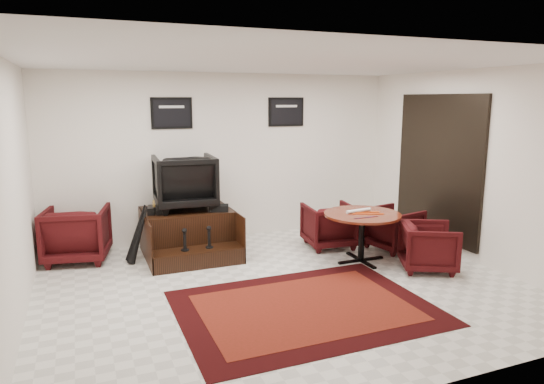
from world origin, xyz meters
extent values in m
plane|color=white|center=(0.00, 0.00, 0.00)|extent=(6.00, 6.00, 0.00)
cube|color=white|center=(0.00, 2.50, 1.40)|extent=(6.00, 0.02, 2.80)
cube|color=white|center=(0.00, -2.50, 1.40)|extent=(6.00, 0.02, 2.80)
cube|color=white|center=(-3.00, 0.00, 1.40)|extent=(0.02, 5.00, 2.80)
cube|color=white|center=(3.00, 0.00, 1.40)|extent=(0.02, 5.00, 2.80)
cube|color=white|center=(0.00, 0.00, 2.80)|extent=(6.00, 5.00, 0.02)
cube|color=black|center=(2.97, 0.70, 1.30)|extent=(0.05, 1.90, 2.30)
cube|color=black|center=(2.96, 0.70, 1.30)|extent=(0.02, 1.72, 2.12)
cube|color=black|center=(2.97, 0.70, 1.30)|extent=(0.03, 0.05, 2.12)
cube|color=black|center=(-0.90, 2.48, 2.15)|extent=(0.66, 0.03, 0.50)
cube|color=black|center=(-0.90, 2.46, 2.15)|extent=(0.58, 0.01, 0.42)
cube|color=silver|center=(-0.90, 2.46, 2.25)|extent=(0.40, 0.00, 0.04)
cube|color=black|center=(1.10, 2.48, 2.15)|extent=(0.66, 0.03, 0.50)
cube|color=black|center=(1.10, 2.46, 2.15)|extent=(0.58, 0.01, 0.42)
cube|color=silver|center=(1.10, 2.46, 2.25)|extent=(0.40, 0.00, 0.04)
cube|color=black|center=(-0.03, -0.69, 0.00)|extent=(2.87, 2.15, 0.01)
cube|color=#50180B|center=(-0.03, -0.69, 0.01)|extent=(2.36, 1.64, 0.01)
cube|color=black|center=(-0.84, 1.89, 0.35)|extent=(1.33, 0.99, 0.69)
cube|color=black|center=(-0.84, 1.20, 0.12)|extent=(1.33, 0.40, 0.25)
cube|color=black|center=(-1.50, 1.69, 0.35)|extent=(0.02, 1.38, 0.69)
cube|color=black|center=(-0.18, 1.69, 0.35)|extent=(0.02, 1.38, 0.69)
cylinder|color=black|center=(-1.02, 1.20, 0.26)|extent=(0.11, 0.11, 0.02)
cylinder|color=black|center=(-1.02, 1.20, 0.39)|extent=(0.04, 0.04, 0.24)
sphere|color=black|center=(-1.02, 1.20, 0.54)|extent=(0.07, 0.07, 0.07)
cylinder|color=black|center=(-0.66, 1.20, 0.26)|extent=(0.11, 0.11, 0.02)
cylinder|color=black|center=(-0.66, 1.20, 0.39)|extent=(0.04, 0.04, 0.24)
sphere|color=black|center=(-0.66, 1.20, 0.54)|extent=(0.07, 0.07, 0.07)
imported|color=black|center=(-0.84, 1.94, 1.16)|extent=(0.95, 0.90, 0.93)
cube|color=black|center=(-1.38, 1.79, 0.74)|extent=(0.16, 0.30, 0.11)
cube|color=black|center=(-1.27, 1.77, 0.74)|extent=(0.16, 0.30, 0.11)
cube|color=black|center=(-0.40, 1.57, 0.74)|extent=(0.33, 0.27, 0.10)
imported|color=black|center=(-2.44, 2.10, 0.45)|extent=(1.02, 0.98, 0.90)
cylinder|color=#46180A|center=(1.46, 0.49, 0.71)|extent=(1.12, 1.12, 0.03)
cylinder|color=black|center=(1.46, 0.49, 0.37)|extent=(0.09, 0.09, 0.66)
cube|color=black|center=(1.46, 0.49, 0.01)|extent=(0.75, 0.06, 0.03)
cube|color=black|center=(1.46, 0.49, 0.01)|extent=(0.06, 0.75, 0.03)
imported|color=black|center=(1.37, 1.32, 0.39)|extent=(0.84, 0.80, 0.78)
imported|color=black|center=(2.26, 0.82, 0.37)|extent=(0.81, 0.85, 0.74)
imported|color=black|center=(2.14, -0.17, 0.37)|extent=(0.92, 0.94, 0.73)
cylinder|color=white|center=(1.44, 0.57, 0.76)|extent=(0.42, 0.10, 0.05)
cylinder|color=#F04C0D|center=(1.51, 0.41, 0.74)|extent=(0.42, 0.18, 0.01)
cylinder|color=#F04C0D|center=(1.51, 0.51, 0.74)|extent=(0.44, 0.12, 0.01)
cylinder|color=#4C1933|center=(1.21, 0.24, 0.74)|extent=(0.10, 0.01, 0.01)
cylinder|color=#4C1933|center=(1.27, 0.24, 0.74)|extent=(0.10, 0.01, 0.01)
cylinder|color=#4C1933|center=(1.33, 0.24, 0.74)|extent=(0.10, 0.01, 0.01)
cylinder|color=#4C1933|center=(1.39, 0.24, 0.74)|extent=(0.10, 0.01, 0.01)
cylinder|color=#4C1933|center=(1.45, 0.24, 0.74)|extent=(0.10, 0.01, 0.01)
cylinder|color=#4C1933|center=(1.51, 0.24, 0.74)|extent=(0.10, 0.01, 0.01)
camera|label=1|loc=(-2.34, -5.41, 2.37)|focal=32.00mm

